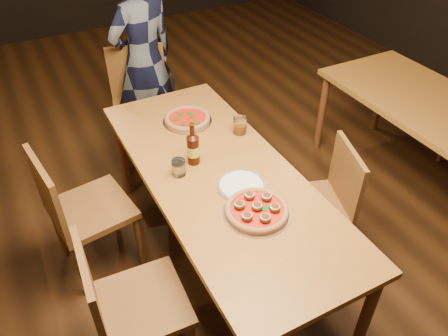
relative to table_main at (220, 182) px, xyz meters
name	(u,v)px	position (x,y,z in m)	size (l,w,h in m)	color
ground	(221,258)	(0.00, 0.00, -0.68)	(9.00, 9.00, 0.00)	black
table_main	(220,182)	(0.00, 0.00, 0.00)	(0.80, 2.00, 0.75)	brown
chair_main_nw	(141,303)	(-0.65, -0.41, -0.21)	(0.44, 0.44, 0.93)	brown
chair_main_sw	(91,208)	(-0.70, 0.35, -0.20)	(0.45, 0.45, 0.96)	brown
chair_main_e	(312,205)	(0.54, -0.21, -0.24)	(0.41, 0.41, 0.88)	brown
chair_end	(142,108)	(-0.04, 1.31, -0.19)	(0.46, 0.46, 0.98)	brown
pizza_meatball	(257,210)	(0.02, -0.38, 0.10)	(0.35, 0.35, 0.06)	#B7B7BF
pizza_margherita	(187,119)	(0.06, 0.58, 0.09)	(0.32, 0.32, 0.04)	#B7B7BF
plate_stack	(241,186)	(0.04, -0.17, 0.08)	(0.26, 0.26, 0.02)	white
beer_bottle	(193,149)	(-0.09, 0.16, 0.17)	(0.07, 0.07, 0.26)	black
water_glass	(179,167)	(-0.21, 0.10, 0.12)	(0.08, 0.08, 0.10)	white
amber_glass	(240,125)	(0.30, 0.30, 0.13)	(0.09, 0.09, 0.11)	#944B10
diner	(144,61)	(0.08, 1.47, 0.14)	(0.60, 0.39, 1.63)	black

